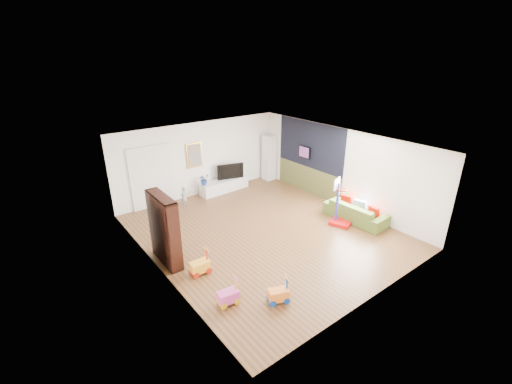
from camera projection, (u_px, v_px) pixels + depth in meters
floor at (264, 231)px, 10.26m from camera, size 6.50×7.50×0.00m
ceiling at (265, 144)px, 9.22m from camera, size 6.50×7.50×0.00m
wall_back at (200, 159)px, 12.48m from camera, size 6.50×0.00×2.70m
wall_front at (379, 245)px, 6.99m from camera, size 6.50×0.00×2.70m
wall_left at (155, 222)px, 7.91m from camera, size 0.00×7.50×2.70m
wall_right at (339, 168)px, 11.56m from camera, size 0.00×7.50×2.70m
navy_accent at (310, 145)px, 12.39m from camera, size 0.01×3.20×1.70m
olive_wainscot at (308, 180)px, 12.91m from camera, size 0.01×3.20×1.00m
doorway at (152, 178)px, 11.50m from camera, size 1.45×0.06×2.10m
painting_back at (194, 155)px, 12.24m from camera, size 0.62×0.06×0.92m
artwork_right at (304, 152)px, 12.61m from camera, size 0.04×0.56×0.46m
media_console at (224, 185)px, 13.10m from camera, size 1.99×0.58×0.46m
tall_cabinet at (269, 158)px, 14.06m from camera, size 0.45×0.45×1.87m
bookshelf at (164, 230)px, 8.48m from camera, size 0.34×1.25×1.82m
sofa at (355, 212)px, 10.83m from camera, size 0.89×2.04×0.59m
basketball_hoop at (343, 203)px, 10.38m from camera, size 0.70×0.76×1.49m
ride_on_yellow at (200, 263)px, 8.22m from camera, size 0.48×0.31×0.62m
ride_on_orange at (278, 291)px, 7.29m from camera, size 0.51×0.42×0.58m
ride_on_pink at (228, 292)px, 7.23m from camera, size 0.47×0.33×0.59m
child at (184, 197)px, 11.69m from camera, size 0.33×0.29×0.76m
tv at (230, 171)px, 13.11m from camera, size 1.03×0.41×0.60m
vase_plant at (204, 179)px, 12.47m from camera, size 0.46×0.43×0.42m
pillow_left at (374, 212)px, 10.44m from camera, size 0.13×0.36×0.36m
pillow_center at (360, 205)px, 10.87m from camera, size 0.20×0.40×0.39m
pillow_right at (346, 200)px, 11.29m from camera, size 0.18×0.37×0.36m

